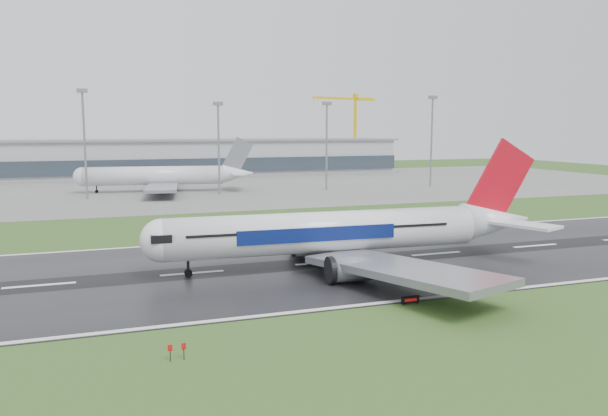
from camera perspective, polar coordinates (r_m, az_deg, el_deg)
name	(u,v)px	position (r m, az deg, el deg)	size (l,w,h in m)	color
ground	(192,274)	(85.49, -10.83, -6.31)	(520.00, 520.00, 0.00)	#2E4F1D
runway	(192,273)	(85.47, -10.83, -6.28)	(400.00, 45.00, 0.10)	black
apron	(138,189)	(208.50, -15.88, 1.80)	(400.00, 130.00, 0.08)	slate
terminal	(129,159)	(267.73, -16.71, 4.62)	(240.00, 36.00, 15.00)	#94989F
main_airliner	(353,206)	(87.20, 4.74, 0.19)	(61.22, 58.30, 18.07)	white
parked_airliner	(162,166)	(196.12, -13.67, 4.03)	(58.22, 54.20, 17.06)	silver
tower_crane	(355,131)	(309.20, 5.01, 7.50)	(38.90, 2.12, 38.86)	#E5BA09
runway_sign	(410,300)	(70.73, 10.30, -8.84)	(2.30, 0.26, 1.04)	black
floodmast_2	(85,147)	(182.28, -20.56, 5.62)	(0.64, 0.64, 30.74)	gray
floodmast_3	(219,150)	(185.63, -8.29, 5.57)	(0.64, 0.64, 27.60)	gray
floodmast_4	(327,148)	(195.72, 2.21, 5.84)	(0.64, 0.64, 28.16)	gray
floodmast_5	(431,143)	(213.49, 12.30, 6.19)	(0.64, 0.64, 30.84)	gray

